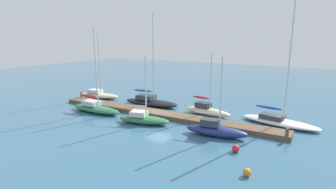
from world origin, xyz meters
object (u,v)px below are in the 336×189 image
Objects in this scene: sailboat_4 at (207,110)px; sailboat_2 at (150,101)px; sailboat_1 at (95,107)px; mooring_buoy_orange at (247,172)px; sailboat_0 at (99,95)px; sailboat_6 at (279,120)px; mooring_buoy_red at (236,148)px; sailboat_5 at (216,130)px; sailboat_3 at (143,119)px.

sailboat_2 is at bearing -175.22° from sailboat_4.
mooring_buoy_orange is at bearing -16.73° from sailboat_1.
sailboat_6 is (23.64, 0.40, -0.02)m from sailboat_0.
mooring_buoy_red reaches higher than mooring_buoy_orange.
sailboat_0 is at bearing 176.83° from sailboat_2.
sailboat_1 is 19.69m from sailboat_6.
sailboat_0 reaches higher than mooring_buoy_red.
sailboat_4 is 13.31× the size of mooring_buoy_orange.
sailboat_6 reaches higher than mooring_buoy_orange.
sailboat_1 is at bearing 171.32° from sailboat_5.
sailboat_5 is at bearing -10.83° from sailboat_3.
sailboat_2 is at bearing -11.80° from sailboat_0.
sailboat_0 is 0.93× the size of sailboat_1.
sailboat_1 is 1.41× the size of sailboat_3.
sailboat_5 is at bearing -33.20° from sailboat_2.
sailboat_4 is 9.65m from mooring_buoy_red.
sailboat_4 is 6.32m from sailboat_5.
sailboat_2 is at bearing 104.51° from sailboat_3.
sailboat_1 is at bearing -153.60° from sailboat_6.
sailboat_3 is 0.97× the size of sailboat_5.
sailboat_3 is (7.10, -0.54, -0.06)m from sailboat_1.
mooring_buoy_orange is at bearing -81.74° from sailboat_6.
mooring_buoy_orange is at bearing -37.68° from sailboat_3.
sailboat_6 is 20.51× the size of mooring_buoy_red.
sailboat_3 is 0.58× the size of sailboat_6.
sailboat_4 is (4.38, 5.89, 0.09)m from sailboat_3.
sailboat_6 is at bearing 10.10° from sailboat_4.
sailboat_3 is (11.92, -5.91, -0.02)m from sailboat_0.
sailboat_4 is at bearing -6.76° from sailboat_2.
sailboat_4 is 7.35m from sailboat_6.
sailboat_0 is 16.30m from sailboat_4.
sailboat_6 is 11.47m from mooring_buoy_orange.
sailboat_6 is at bearing 77.69° from mooring_buoy_red.
sailboat_0 is 15.70× the size of mooring_buoy_red.
sailboat_0 is at bearing 132.18° from sailboat_1.
sailboat_4 is at bearing 124.92° from mooring_buoy_red.
mooring_buoy_red is 3.52m from mooring_buoy_orange.
sailboat_0 is 0.80× the size of sailboat_2.
sailboat_3 is at bearing -142.34° from sailboat_6.
sailboat_5 is at bearing -0.46° from sailboat_1.
sailboat_5 is (14.54, -0.19, 0.03)m from sailboat_1.
sailboat_5 is 12.21× the size of mooring_buoy_red.
sailboat_3 is 7.45m from sailboat_5.
sailboat_1 reaches higher than sailboat_5.
sailboat_2 is (8.64, 0.24, 0.06)m from sailboat_0.
sailboat_6 is at bearing -4.16° from sailboat_2.
mooring_buoy_red is (13.19, -8.17, -0.29)m from sailboat_2.
sailboat_5 is (19.36, -5.56, 0.07)m from sailboat_0.
sailboat_4 is at bearing -167.32° from sailboat_6.
sailboat_0 reaches higher than sailboat_5.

